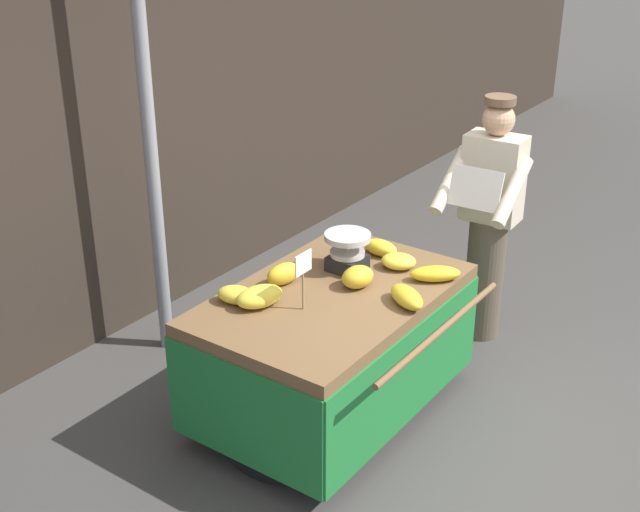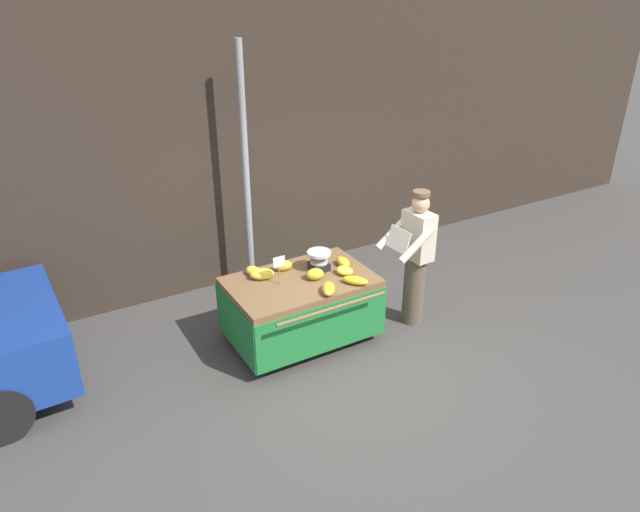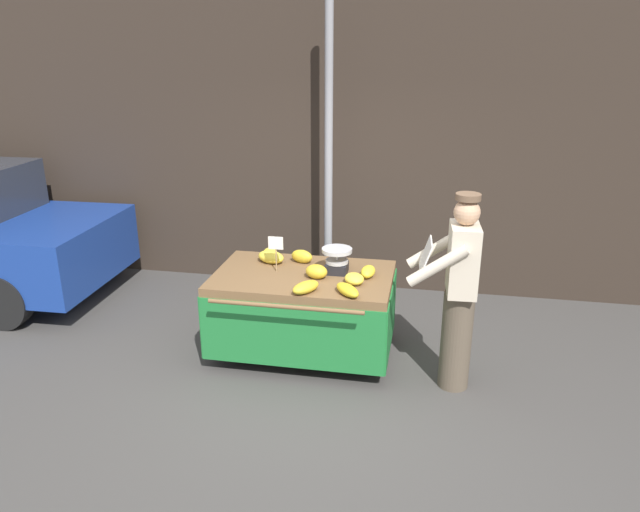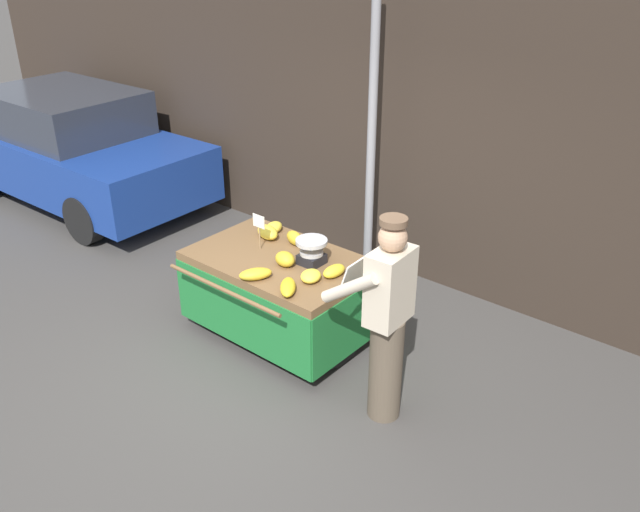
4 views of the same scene
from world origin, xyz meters
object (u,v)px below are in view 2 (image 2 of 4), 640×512
(banana_bunch_4, at_px, (344,271))
(vendor_person, at_px, (415,258))
(price_sign, at_px, (279,264))
(banana_bunch_2, at_px, (315,274))
(banana_bunch_5, at_px, (343,262))
(banana_bunch_7, at_px, (283,266))
(banana_bunch_1, at_px, (355,280))
(banana_bunch_6, at_px, (329,289))
(banana_bunch_0, at_px, (262,274))
(banana_bunch_3, at_px, (254,271))
(weighing_scale, at_px, (319,261))
(street_pole, at_px, (246,177))
(banana_cart, at_px, (301,296))

(banana_bunch_4, relative_size, vendor_person, 0.12)
(price_sign, bearing_deg, banana_bunch_2, -13.09)
(banana_bunch_5, height_order, banana_bunch_7, banana_bunch_7)
(banana_bunch_1, height_order, banana_bunch_5, banana_bunch_5)
(banana_bunch_4, height_order, banana_bunch_6, banana_bunch_6)
(vendor_person, bearing_deg, banana_bunch_5, 155.38)
(banana_bunch_0, bearing_deg, vendor_person, -17.45)
(banana_bunch_2, height_order, banana_bunch_7, same)
(banana_bunch_0, distance_m, banana_bunch_6, 0.81)
(price_sign, xyz_separation_m, banana_bunch_1, (0.73, -0.42, -0.20))
(banana_bunch_3, distance_m, banana_bunch_7, 0.35)
(banana_bunch_1, height_order, banana_bunch_3, banana_bunch_3)
(banana_bunch_2, relative_size, banana_bunch_4, 0.96)
(banana_bunch_1, distance_m, banana_bunch_2, 0.47)
(banana_bunch_0, xyz_separation_m, banana_bunch_6, (0.48, -0.65, -0.01))
(banana_bunch_4, bearing_deg, price_sign, 168.09)
(weighing_scale, bearing_deg, vendor_person, -20.91)
(banana_bunch_3, xyz_separation_m, banana_bunch_4, (0.91, -0.51, -0.00))
(banana_bunch_5, bearing_deg, banana_bunch_2, -164.72)
(street_pole, relative_size, banana_bunch_1, 10.98)
(street_pole, relative_size, banana_bunch_4, 15.54)
(banana_bunch_5, bearing_deg, banana_bunch_7, 159.65)
(banana_bunch_1, bearing_deg, banana_bunch_3, 138.93)
(banana_bunch_0, bearing_deg, banana_bunch_7, 11.40)
(weighing_scale, relative_size, banana_bunch_2, 1.38)
(banana_bunch_0, height_order, vendor_person, vendor_person)
(price_sign, xyz_separation_m, banana_bunch_5, (0.85, 0.03, -0.20))
(banana_bunch_5, bearing_deg, weighing_scale, 169.90)
(banana_bunch_0, height_order, banana_bunch_3, banana_bunch_0)
(banana_bunch_0, bearing_deg, price_sign, -63.16)
(banana_bunch_6, bearing_deg, banana_bunch_5, 44.16)
(banana_bunch_0, relative_size, banana_bunch_1, 0.93)
(vendor_person, bearing_deg, banana_bunch_2, 169.13)
(banana_cart, distance_m, price_sign, 0.54)
(banana_bunch_3, bearing_deg, banana_bunch_6, -56.11)
(banana_bunch_4, height_order, banana_bunch_5, banana_bunch_5)
(banana_bunch_0, xyz_separation_m, banana_bunch_1, (0.84, -0.64, -0.01))
(weighing_scale, relative_size, banana_bunch_5, 1.19)
(price_sign, relative_size, banana_bunch_3, 1.55)
(banana_bunch_0, bearing_deg, banana_bunch_2, -31.49)
(banana_bunch_5, xyz_separation_m, vendor_person, (0.79, -0.36, 0.01))
(banana_bunch_3, xyz_separation_m, vendor_person, (1.80, -0.68, 0.01))
(banana_bunch_0, relative_size, banana_bunch_3, 1.26)
(weighing_scale, height_order, banana_bunch_4, weighing_scale)
(banana_bunch_1, bearing_deg, banana_cart, 139.35)
(banana_bunch_5, bearing_deg, banana_cart, -175.64)
(banana_cart, xyz_separation_m, banana_bunch_5, (0.59, 0.05, 0.27))
(vendor_person, bearing_deg, price_sign, 168.59)
(banana_bunch_2, relative_size, banana_bunch_7, 0.92)
(price_sign, height_order, banana_bunch_1, price_sign)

